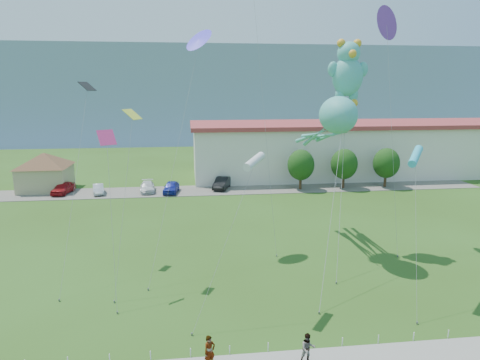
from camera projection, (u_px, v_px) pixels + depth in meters
name	position (u px, v px, depth m)	size (l,w,h in m)	color
ground	(282.00, 336.00, 23.59)	(160.00, 160.00, 0.00)	#2C4914
parking_strip	(226.00, 190.00, 57.56)	(70.00, 6.00, 0.06)	#59544C
hill_ridge	(202.00, 91.00, 137.46)	(160.00, 50.00, 25.00)	gray
pavilion	(45.00, 168.00, 57.03)	(9.20, 9.20, 5.00)	tan
warehouse	(382.00, 148.00, 68.49)	(61.00, 15.00, 8.20)	beige
rope_fence	(287.00, 346.00, 22.27)	(26.05, 0.05, 0.50)	white
tree_near	(301.00, 165.00, 57.06)	(3.60, 3.60, 5.47)	#3F2B19
tree_mid	(344.00, 164.00, 57.76)	(3.60, 3.60, 5.47)	#3F2B19
tree_far	(386.00, 163.00, 58.47)	(3.60, 3.60, 5.47)	#3F2B19
pedestrian_left	(210.00, 352.00, 20.65)	(0.60, 0.39, 1.64)	gray
pedestrian_right	(308.00, 348.00, 20.99)	(0.75, 0.59, 1.55)	gray
parked_car_red	(63.00, 188.00, 55.26)	(1.77, 4.41, 1.50)	#A5141A
parked_car_silver	(98.00, 189.00, 55.20)	(1.29, 3.69, 1.22)	silver
parked_car_white	(147.00, 187.00, 56.32)	(1.81, 4.45, 1.29)	silver
parked_car_blue	(171.00, 187.00, 55.74)	(1.71, 4.26, 1.45)	#1C269B
parked_car_black	(222.00, 183.00, 58.01)	(1.64, 4.71, 1.55)	black
octopus_kite	(331.00, 125.00, 33.97)	(5.19, 16.26, 12.83)	teal
teddy_bear_kite	(348.00, 72.00, 34.33)	(4.58, 8.54, 17.23)	teal
small_kite_cyan	(416.00, 157.00, 26.55)	(1.42, 4.92, 9.70)	#2EB1D1
small_kite_purple	(387.00, 29.00, 35.51)	(1.80, 5.68, 19.39)	purple
small_kite_black	(84.00, 110.00, 31.85)	(1.64, 8.73, 13.97)	black
small_kite_yellow	(130.00, 135.00, 28.68)	(1.92, 4.74, 12.10)	#B8C92F
small_kite_pink	(108.00, 155.00, 27.30)	(1.37, 4.60, 10.72)	#F4367E
small_kite_blue	(198.00, 45.00, 34.16)	(4.96, 9.52, 17.91)	#3127E0
small_kite_white	(254.00, 163.00, 25.03)	(4.18, 4.16, 9.63)	silver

